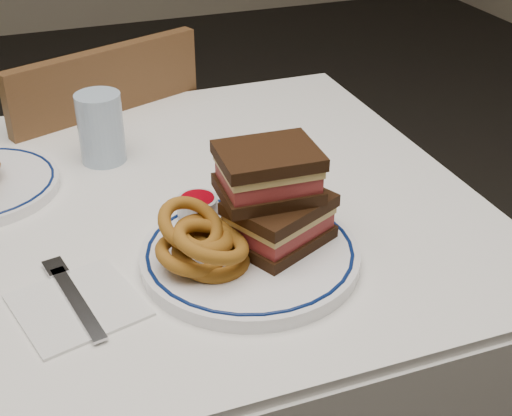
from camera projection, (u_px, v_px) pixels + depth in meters
name	position (u px, v px, depth m)	size (l,w,h in m)	color
dining_table	(67.00, 280.00, 1.10)	(1.27, 0.87, 0.75)	white
chair_far	(96.00, 209.00, 1.60)	(0.52, 0.52, 0.88)	#4B3318
main_plate	(250.00, 255.00, 0.95)	(0.29, 0.29, 0.02)	white
reuben_sandwich	(274.00, 197.00, 0.94)	(0.16, 0.15, 0.13)	black
onion_rings_main	(203.00, 244.00, 0.91)	(0.13, 0.13, 0.10)	#68300D
ketchup_ramekin	(198.00, 207.00, 1.01)	(0.06, 0.06, 0.03)	silver
water_glass	(101.00, 128.00, 1.18)	(0.08, 0.08, 0.12)	#A4BCD4
napkin_fork	(77.00, 303.00, 0.88)	(0.17, 0.19, 0.01)	white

